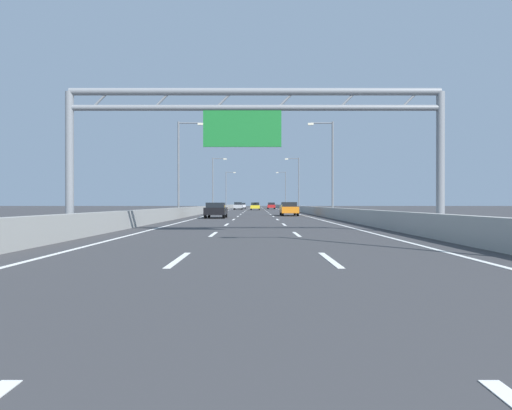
{
  "coord_description": "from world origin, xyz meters",
  "views": [
    {
      "loc": [
        0.04,
        1.51,
        1.35
      ],
      "look_at": [
        -0.07,
        68.19,
        1.09
      ],
      "focal_mm": 32.5,
      "sensor_mm": 36.0,
      "label": 1
    }
  ],
  "objects": [
    {
      "name": "black_car",
      "position": [
        -3.59,
        43.45,
        0.73
      ],
      "size": [
        1.84,
        4.24,
        1.4
      ],
      "color": "black",
      "rests_on": "ground_plane"
    },
    {
      "name": "lane_dash_right_3",
      "position": [
        1.8,
        30.5,
        0.01
      ],
      "size": [
        0.16,
        3.0,
        0.01
      ],
      "primitive_type": "cube",
      "color": "white",
      "rests_on": "ground_plane"
    },
    {
      "name": "edge_line_left",
      "position": [
        -5.25,
        88.0,
        0.01
      ],
      "size": [
        0.16,
        176.0,
        0.01
      ],
      "primitive_type": "cube",
      "color": "white",
      "rests_on": "ground_plane"
    },
    {
      "name": "lane_dash_left_3",
      "position": [
        -1.8,
        30.5,
        0.01
      ],
      "size": [
        0.16,
        3.0,
        0.01
      ],
      "primitive_type": "cube",
      "color": "white",
      "rests_on": "ground_plane"
    },
    {
      "name": "lane_dash_left_1",
      "position": [
        -1.8,
        12.5,
        0.01
      ],
      "size": [
        0.16,
        3.0,
        0.01
      ],
      "primitive_type": "cube",
      "color": "white",
      "rests_on": "ground_plane"
    },
    {
      "name": "ground_plane",
      "position": [
        0.0,
        100.0,
        0.0
      ],
      "size": [
        260.0,
        260.0,
        0.0
      ],
      "primitive_type": "plane",
      "color": "#38383A"
    },
    {
      "name": "silver_car",
      "position": [
        -3.71,
        99.21,
        0.8
      ],
      "size": [
        1.81,
        4.62,
        1.57
      ],
      "color": "#A8ADB2",
      "rests_on": "ground_plane"
    },
    {
      "name": "yellow_car",
      "position": [
        -0.13,
        92.63,
        0.76
      ],
      "size": [
        1.8,
        4.32,
        1.49
      ],
      "color": "yellow",
      "rests_on": "ground_plane"
    },
    {
      "name": "lane_dash_right_15",
      "position": [
        1.8,
        138.5,
        0.01
      ],
      "size": [
        0.16,
        3.0,
        0.01
      ],
      "primitive_type": "cube",
      "color": "white",
      "rests_on": "ground_plane"
    },
    {
      "name": "white_car",
      "position": [
        -3.43,
        119.72,
        0.74
      ],
      "size": [
        1.73,
        4.19,
        1.44
      ],
      "color": "silver",
      "rests_on": "ground_plane"
    },
    {
      "name": "lane_dash_right_17",
      "position": [
        1.8,
        156.5,
        0.01
      ],
      "size": [
        0.16,
        3.0,
        0.01
      ],
      "primitive_type": "cube",
      "color": "white",
      "rests_on": "ground_plane"
    },
    {
      "name": "lane_dash_left_12",
      "position": [
        -1.8,
        111.5,
        0.01
      ],
      "size": [
        0.16,
        3.0,
        0.01
      ],
      "primitive_type": "cube",
      "color": "white",
      "rests_on": "ground_plane"
    },
    {
      "name": "lane_dash_right_11",
      "position": [
        1.8,
        102.5,
        0.01
      ],
      "size": [
        0.16,
        3.0,
        0.01
      ],
      "primitive_type": "cube",
      "color": "white",
      "rests_on": "ground_plane"
    },
    {
      "name": "lane_dash_left_9",
      "position": [
        -1.8,
        84.5,
        0.01
      ],
      "size": [
        0.16,
        3.0,
        0.01
      ],
      "primitive_type": "cube",
      "color": "white",
      "rests_on": "ground_plane"
    },
    {
      "name": "lane_dash_right_9",
      "position": [
        1.8,
        84.5,
        0.01
      ],
      "size": [
        0.16,
        3.0,
        0.01
      ],
      "primitive_type": "cube",
      "color": "white",
      "rests_on": "ground_plane"
    },
    {
      "name": "lane_dash_left_16",
      "position": [
        -1.8,
        147.5,
        0.01
      ],
      "size": [
        0.16,
        3.0,
        0.01
      ],
      "primitive_type": "cube",
      "color": "white",
      "rests_on": "ground_plane"
    },
    {
      "name": "red_car",
      "position": [
        3.55,
        108.34,
        0.76
      ],
      "size": [
        1.76,
        4.6,
        1.51
      ],
      "color": "red",
      "rests_on": "ground_plane"
    },
    {
      "name": "lane_dash_left_17",
      "position": [
        -1.8,
        156.5,
        0.01
      ],
      "size": [
        0.16,
        3.0,
        0.01
      ],
      "primitive_type": "cube",
      "color": "white",
      "rests_on": "ground_plane"
    },
    {
      "name": "lane_dash_right_2",
      "position": [
        1.8,
        21.5,
        0.01
      ],
      "size": [
        0.16,
        3.0,
        0.01
      ],
      "primitive_type": "cube",
      "color": "white",
      "rests_on": "ground_plane"
    },
    {
      "name": "streetlamp_right_distant",
      "position": [
        7.47,
        120.9,
        5.4
      ],
      "size": [
        2.58,
        0.28,
        9.5
      ],
      "color": "slate",
      "rests_on": "ground_plane"
    },
    {
      "name": "streetlamp_right_far",
      "position": [
        7.47,
        84.3,
        5.4
      ],
      "size": [
        2.58,
        0.28,
        9.5
      ],
      "color": "slate",
      "rests_on": "ground_plane"
    },
    {
      "name": "lane_dash_left_10",
      "position": [
        -1.8,
        93.5,
        0.01
      ],
      "size": [
        0.16,
        3.0,
        0.01
      ],
      "primitive_type": "cube",
      "color": "white",
      "rests_on": "ground_plane"
    },
    {
      "name": "lane_dash_right_13",
      "position": [
        1.8,
        120.5,
        0.01
      ],
      "size": [
        0.16,
        3.0,
        0.01
      ],
      "primitive_type": "cube",
      "color": "white",
      "rests_on": "ground_plane"
    },
    {
      "name": "lane_dash_right_8",
      "position": [
        1.8,
        75.5,
        0.01
      ],
      "size": [
        0.16,
        3.0,
        0.01
      ],
      "primitive_type": "cube",
      "color": "white",
      "rests_on": "ground_plane"
    },
    {
      "name": "lane_dash_right_16",
      "position": [
        1.8,
        147.5,
        0.01
      ],
      "size": [
        0.16,
        3.0,
        0.01
      ],
      "primitive_type": "cube",
      "color": "white",
      "rests_on": "ground_plane"
    },
    {
      "name": "lane_dash_right_7",
      "position": [
        1.8,
        66.5,
        0.01
      ],
      "size": [
        0.16,
        3.0,
        0.01
      ],
      "primitive_type": "cube",
      "color": "white",
      "rests_on": "ground_plane"
    },
    {
      "name": "barrier_left",
      "position": [
        -6.9,
        110.0,
        0.47
      ],
      "size": [
        0.45,
        220.0,
        0.95
      ],
      "color": "#9E9E99",
      "rests_on": "ground_plane"
    },
    {
      "name": "lane_dash_right_14",
      "position": [
        1.8,
        129.5,
        0.01
      ],
      "size": [
        0.16,
        3.0,
        0.01
      ],
      "primitive_type": "cube",
      "color": "white",
      "rests_on": "ground_plane"
    },
    {
      "name": "lane_dash_left_8",
      "position": [
        -1.8,
        75.5,
        0.01
      ],
      "size": [
        0.16,
        3.0,
        0.01
      ],
      "primitive_type": "cube",
      "color": "white",
      "rests_on": "ground_plane"
    },
    {
      "name": "lane_dash_right_10",
      "position": [
        1.8,
        93.5,
        0.01
      ],
      "size": [
        0.16,
        3.0,
        0.01
      ],
      "primitive_type": "cube",
      "color": "white",
      "rests_on": "ground_plane"
    },
    {
      "name": "lane_dash_right_1",
      "position": [
        1.8,
        12.5,
        0.01
      ],
      "size": [
        0.16,
        3.0,
        0.01
      ],
      "primitive_type": "cube",
      "color": "white",
      "rests_on": "ground_plane"
    },
    {
      "name": "lane_dash_left_6",
      "position": [
        -1.8,
        57.5,
        0.01
      ],
      "size": [
        0.16,
        3.0,
        0.01
      ],
      "primitive_type": "cube",
      "color": "white",
      "rests_on": "ground_plane"
    },
    {
      "name": "lane_dash_left_2",
      "position": [
        -1.8,
        21.5,
        0.01
      ],
      "size": [
        0.16,
        3.0,
        0.01
      ],
      "primitive_type": "cube",
      "color": "white",
      "rests_on": "ground_plane"
    },
    {
      "name": "lane_dash_right_12",
      "position": [
        1.8,
        111.5,
        0.01
      ],
      "size": [
        0.16,
        3.0,
        0.01
      ],
      "primitive_type": "cube",
      "color": "white",
      "rests_on": "ground_plane"
    },
    {
      "name": "lane_dash_right_4",
      "position": [
        1.8,
        39.5,
        0.01
      ],
      "size": [
        0.16,
        3.0,
        0.01
      ],
      "primitive_type": "cube",
      "color": "white",
      "rests_on": "ground_plane"
    },
    {
      "name": "streetlamp_left_mid",
      "position": [
        -7.47,
        47.71,
        5.4
      ],
      "size": [
        2.58,
        0.28,
        9.5
      ],
      "color": "slate",
      "rests_on": "ground_plane"
    },
    {
      "name": "streetlamp_right_mid",
      "position": [
        7.47,
        47.71,
        5.4
      ],
      "size": [
        2.58,
        0.28,
        9.5
      ],
      "color": "slate",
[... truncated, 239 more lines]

